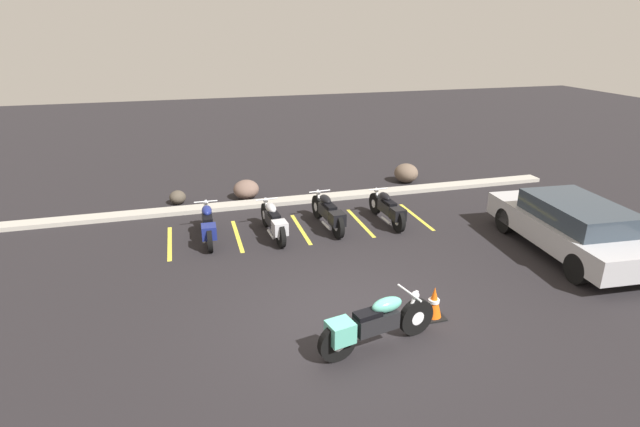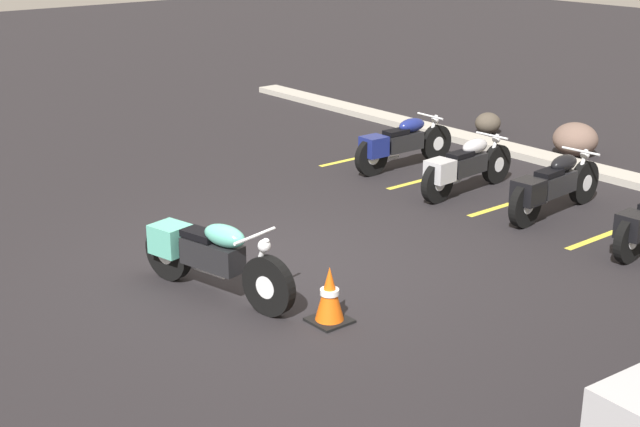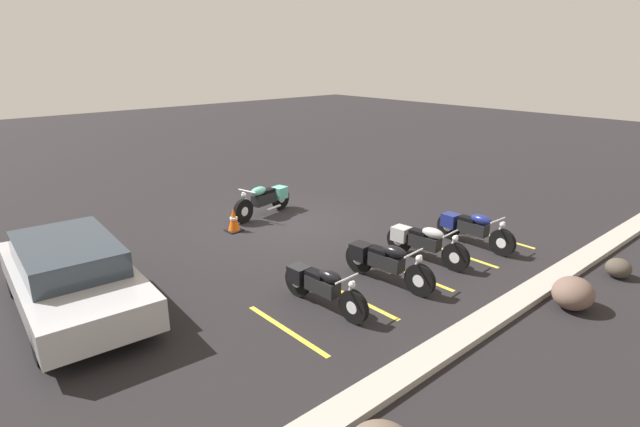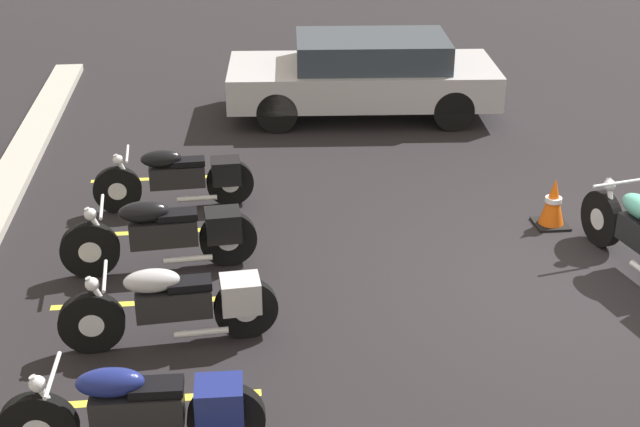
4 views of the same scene
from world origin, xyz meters
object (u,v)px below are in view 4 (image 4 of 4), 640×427
(parked_bike_2, at_px, (169,233))
(car_silver, at_px, (364,74))
(parked_bike_1, at_px, (180,303))
(traffic_cone, at_px, (553,203))
(parked_bike_0, at_px, (146,409))
(parked_bike_3, at_px, (182,177))

(parked_bike_2, relative_size, car_silver, 0.48)
(parked_bike_1, bearing_deg, traffic_cone, -158.60)
(parked_bike_1, relative_size, traffic_cone, 3.34)
(parked_bike_0, bearing_deg, car_silver, -108.80)
(parked_bike_0, height_order, car_silver, car_silver)
(parked_bike_0, distance_m, parked_bike_1, 1.61)
(car_silver, bearing_deg, parked_bike_0, 73.99)
(parked_bike_2, bearing_deg, parked_bike_1, 92.12)
(parked_bike_2, bearing_deg, car_silver, -124.69)
(parked_bike_2, distance_m, traffic_cone, 4.62)
(parked_bike_0, distance_m, parked_bike_2, 3.08)
(parked_bike_0, distance_m, parked_bike_3, 4.72)
(parked_bike_3, bearing_deg, parked_bike_1, 88.31)
(parked_bike_3, relative_size, car_silver, 0.46)
(parked_bike_2, xyz_separation_m, parked_bike_3, (1.64, -0.08, -0.03))
(parked_bike_3, height_order, car_silver, car_silver)
(parked_bike_3, xyz_separation_m, traffic_cone, (-1.00, -4.50, -0.13))
(parked_bike_1, distance_m, parked_bike_2, 1.49)
(parked_bike_1, distance_m, traffic_cone, 4.89)
(parked_bike_1, bearing_deg, parked_bike_3, -92.58)
(parked_bike_1, relative_size, parked_bike_3, 1.03)
(parked_bike_0, height_order, parked_bike_1, parked_bike_0)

